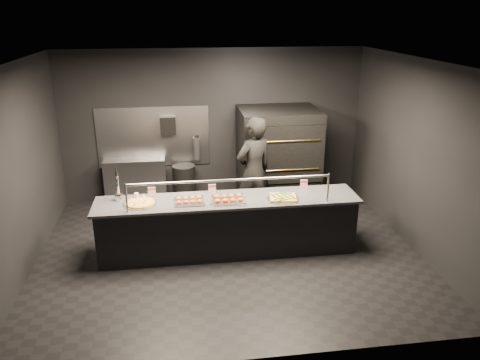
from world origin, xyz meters
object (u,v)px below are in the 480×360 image
at_px(trash_bin, 184,184).
at_px(worker, 254,171).
at_px(beer_tap, 118,190).
at_px(square_pizza, 283,198).
at_px(slider_tray_a, 189,201).
at_px(service_counter, 228,225).
at_px(prep_shelf, 136,181).
at_px(round_pizza, 140,203).
at_px(towel_dispenser, 168,125).
at_px(fire_extinguisher, 197,148).
at_px(pizza_oven, 278,157).
at_px(slider_tray_b, 228,199).

xyz_separation_m(trash_bin, worker, (1.22, -1.18, 0.61)).
relative_size(beer_tap, square_pizza, 1.07).
bearing_deg(slider_tray_a, service_counter, 6.14).
height_order(prep_shelf, square_pizza, square_pizza).
xyz_separation_m(round_pizza, square_pizza, (2.19, -0.11, 0.00)).
bearing_deg(square_pizza, towel_dispenser, 124.92).
bearing_deg(square_pizza, beer_tap, 172.97).
xyz_separation_m(fire_extinguisher, worker, (0.93, -1.36, -0.07)).
xyz_separation_m(prep_shelf, trash_bin, (0.96, -0.10, -0.07)).
relative_size(pizza_oven, prep_shelf, 1.59).
xyz_separation_m(slider_tray_a, square_pizza, (1.45, -0.05, -0.01)).
bearing_deg(towel_dispenser, pizza_oven, -13.14).
distance_m(towel_dispenser, worker, 2.08).
xyz_separation_m(service_counter, prep_shelf, (-1.60, 2.32, -0.01)).
distance_m(round_pizza, slider_tray_a, 0.74).
bearing_deg(prep_shelf, fire_extinguisher, 3.66).
bearing_deg(fire_extinguisher, slider_tray_a, -95.80).
distance_m(fire_extinguisher, round_pizza, 2.61).
bearing_deg(worker, square_pizza, 76.17).
xyz_separation_m(fire_extinguisher, beer_tap, (-1.32, -2.21, 0.02)).
distance_m(prep_shelf, round_pizza, 2.39).
bearing_deg(prep_shelf, towel_dispenser, 5.71).
relative_size(fire_extinguisher, round_pizza, 0.99).
bearing_deg(beer_tap, slider_tray_a, -13.62).
relative_size(prep_shelf, slider_tray_a, 2.54).
bearing_deg(beer_tap, pizza_oven, 30.71).
bearing_deg(slider_tray_b, fire_extinguisher, 98.00).
bearing_deg(prep_shelf, service_counter, -55.41).
relative_size(pizza_oven, trash_bin, 2.51).
height_order(beer_tap, trash_bin, beer_tap).
bearing_deg(worker, prep_shelf, -57.18).
bearing_deg(prep_shelf, pizza_oven, -8.54).
xyz_separation_m(round_pizza, slider_tray_a, (0.74, -0.06, 0.01)).
bearing_deg(round_pizza, slider_tray_b, -3.37).
distance_m(prep_shelf, trash_bin, 0.97).
bearing_deg(round_pizza, fire_extinguisher, 67.67).
bearing_deg(prep_shelf, worker, -30.35).
relative_size(prep_shelf, slider_tray_b, 2.07).
height_order(service_counter, towel_dispenser, towel_dispenser).
xyz_separation_m(beer_tap, slider_tray_a, (1.07, -0.26, -0.13)).
distance_m(prep_shelf, towel_dispenser, 1.31).
bearing_deg(towel_dispenser, fire_extinguisher, 1.04).
distance_m(slider_tray_a, square_pizza, 1.45).
distance_m(fire_extinguisher, slider_tray_a, 2.48).
xyz_separation_m(slider_tray_a, worker, (1.18, 1.11, 0.04)).
bearing_deg(trash_bin, prep_shelf, 174.08).
xyz_separation_m(towel_dispenser, fire_extinguisher, (0.55, 0.01, -0.49)).
bearing_deg(prep_shelf, trash_bin, -5.92).
relative_size(service_counter, slider_tray_b, 7.09).
distance_m(square_pizza, worker, 1.19).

